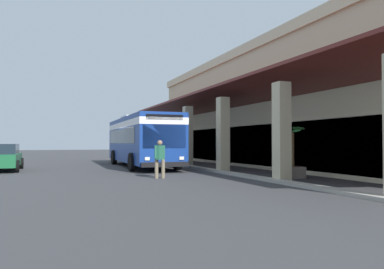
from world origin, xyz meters
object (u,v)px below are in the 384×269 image
object	(u,v)px
transit_bus	(141,138)
parked_sedan_green	(1,157)
potted_palm	(292,165)
pedestrian	(160,157)

from	to	relation	value
transit_bus	parked_sedan_green	size ratio (longest dim) A/B	2.55
parked_sedan_green	potted_palm	world-z (taller)	potted_palm
pedestrian	potted_palm	xyz separation A→B (m)	(1.99, 5.41, -0.35)
transit_bus	potted_palm	bearing A→B (deg)	23.59
pedestrian	potted_palm	distance (m)	5.77
transit_bus	parked_sedan_green	distance (m)	8.05
transit_bus	potted_palm	distance (m)	10.87
parked_sedan_green	pedestrian	bearing A→B (deg)	43.55
transit_bus	pedestrian	xyz separation A→B (m)	(7.90, -1.09, -0.93)
transit_bus	pedestrian	world-z (taller)	transit_bus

